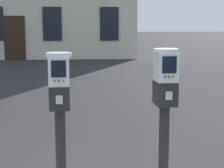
# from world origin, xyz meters

# --- Properties ---
(parking_meter_near_kerb) EXTENTS (0.23, 0.26, 1.34)m
(parking_meter_near_kerb) POSITION_xyz_m (-0.06, -0.23, 1.06)
(parking_meter_near_kerb) COLOR black
(parking_meter_near_kerb) RESTS_ON sidewalk_slab
(parking_meter_twin_adjacent) EXTENTS (0.23, 0.26, 1.37)m
(parking_meter_twin_adjacent) POSITION_xyz_m (0.84, -0.23, 1.08)
(parking_meter_twin_adjacent) COLOR black
(parking_meter_twin_adjacent) RESTS_ON sidewalk_slab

